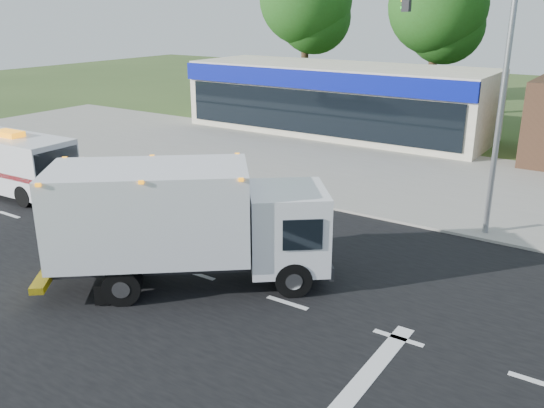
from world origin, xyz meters
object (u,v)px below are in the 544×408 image
at_px(emergency_worker, 110,249).
at_px(ambulance_van, 15,163).
at_px(traffic_signal_pole, 482,84).

xyz_separation_m(emergency_worker, ambulance_van, (-9.27, 3.33, 0.36)).
bearing_deg(emergency_worker, ambulance_van, 98.56).
relative_size(emergency_worker, traffic_signal_pole, 0.24).
xyz_separation_m(emergency_worker, traffic_signal_pole, (7.11, 9.14, 3.99)).
bearing_deg(traffic_signal_pole, ambulance_van, -160.47).
bearing_deg(ambulance_van, traffic_signal_pole, 17.18).
height_order(emergency_worker, ambulance_van, ambulance_van).
height_order(emergency_worker, traffic_signal_pole, traffic_signal_pole).
xyz_separation_m(ambulance_van, traffic_signal_pole, (16.38, 5.81, 3.63)).
height_order(ambulance_van, traffic_signal_pole, traffic_signal_pole).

